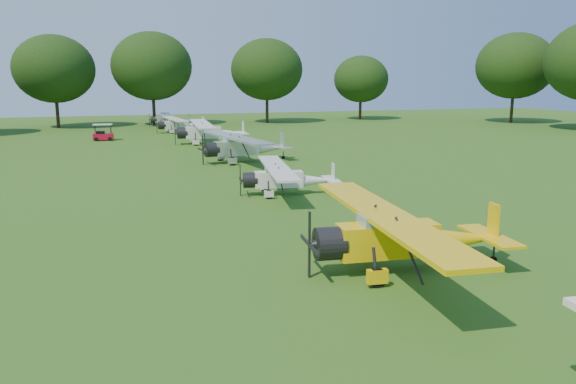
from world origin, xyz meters
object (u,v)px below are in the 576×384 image
object	(u,v)px
aircraft_2	(402,234)
aircraft_7	(169,118)
golf_cart	(103,135)
aircraft_6	(180,123)
aircraft_3	(286,176)
aircraft_4	(243,145)
aircraft_5	(209,131)

from	to	relation	value
aircraft_2	aircraft_7	distance (m)	62.81
golf_cart	aircraft_6	bearing A→B (deg)	40.28
aircraft_2	aircraft_3	world-z (taller)	aircraft_2
aircraft_4	aircraft_5	bearing A→B (deg)	82.86
aircraft_2	aircraft_4	distance (m)	26.73
aircraft_2	aircraft_3	size ratio (longest dim) A/B	1.26
aircraft_6	golf_cart	size ratio (longest dim) A/B	4.50
aircraft_4	aircraft_5	size ratio (longest dim) A/B	0.99
aircraft_3	aircraft_7	distance (m)	49.23
aircraft_7	golf_cart	world-z (taller)	aircraft_7
golf_cart	aircraft_3	bearing A→B (deg)	-68.06
aircraft_2	aircraft_4	bearing A→B (deg)	94.05
aircraft_4	golf_cart	xyz separation A→B (m)	(-10.63, 19.85, -0.75)
aircraft_6	aircraft_7	xyz separation A→B (m)	(-0.22, 9.90, -0.05)
aircraft_3	aircraft_2	bearing A→B (deg)	-81.39
golf_cart	aircraft_2	bearing A→B (deg)	-72.96
aircraft_7	aircraft_5	bearing A→B (deg)	-80.31
aircraft_4	golf_cart	bearing A→B (deg)	109.42
aircraft_6	golf_cart	xyz separation A→B (m)	(-8.95, -6.32, -0.53)
aircraft_4	aircraft_7	size ratio (longest dim) A/B	1.25
aircraft_2	golf_cart	distance (m)	47.62
aircraft_3	aircraft_5	size ratio (longest dim) A/B	0.78
aircraft_7	aircraft_3	bearing A→B (deg)	-82.63
aircraft_6	aircraft_2	bearing A→B (deg)	-94.00
aircraft_2	aircraft_3	bearing A→B (deg)	95.06
aircraft_2	aircraft_7	bearing A→B (deg)	96.67
aircraft_6	aircraft_7	world-z (taller)	aircraft_6
aircraft_5	aircraft_6	size ratio (longest dim) A/B	1.21
aircraft_2	aircraft_6	size ratio (longest dim) A/B	1.20
aircraft_4	golf_cart	world-z (taller)	aircraft_4
aircraft_2	aircraft_4	size ratio (longest dim) A/B	1.00
aircraft_2	aircraft_7	size ratio (longest dim) A/B	1.25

